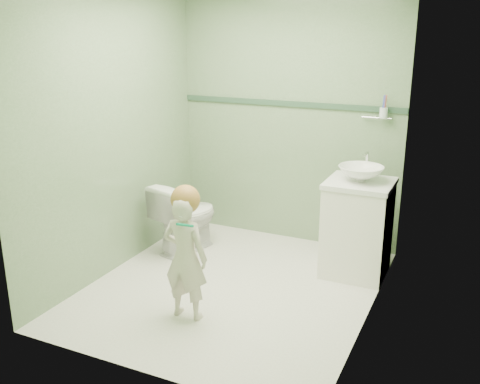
% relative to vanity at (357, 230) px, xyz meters
% --- Properties ---
extents(ground, '(2.50, 2.50, 0.00)m').
position_rel_vanity_xyz_m(ground, '(-0.84, -0.70, -0.40)').
color(ground, beige).
rests_on(ground, ground).
extents(room_shell, '(2.50, 2.54, 2.40)m').
position_rel_vanity_xyz_m(room_shell, '(-0.84, -0.70, 0.80)').
color(room_shell, gray).
rests_on(room_shell, ground).
extents(trim_stripe, '(2.20, 0.02, 0.05)m').
position_rel_vanity_xyz_m(trim_stripe, '(-0.84, 0.54, 0.95)').
color(trim_stripe, '#304F3A').
rests_on(trim_stripe, room_shell).
extents(vanity, '(0.52, 0.50, 0.80)m').
position_rel_vanity_xyz_m(vanity, '(0.00, 0.00, 0.00)').
color(vanity, white).
rests_on(vanity, ground).
extents(counter, '(0.54, 0.52, 0.04)m').
position_rel_vanity_xyz_m(counter, '(0.00, 0.00, 0.41)').
color(counter, white).
rests_on(counter, vanity).
extents(basin, '(0.37, 0.37, 0.13)m').
position_rel_vanity_xyz_m(basin, '(0.00, 0.00, 0.49)').
color(basin, white).
rests_on(basin, counter).
extents(faucet, '(0.03, 0.13, 0.18)m').
position_rel_vanity_xyz_m(faucet, '(0.00, 0.19, 0.57)').
color(faucet, silver).
rests_on(faucet, counter).
extents(cup_holder, '(0.26, 0.07, 0.21)m').
position_rel_vanity_xyz_m(cup_holder, '(0.05, 0.48, 0.93)').
color(cup_holder, silver).
rests_on(cup_holder, room_shell).
extents(toilet, '(0.54, 0.74, 0.67)m').
position_rel_vanity_xyz_m(toilet, '(-1.58, -0.17, -0.06)').
color(toilet, white).
rests_on(toilet, ground).
extents(toddler, '(0.34, 0.23, 0.93)m').
position_rel_vanity_xyz_m(toddler, '(-0.95, -1.24, 0.07)').
color(toddler, beige).
rests_on(toddler, ground).
extents(hair_cap, '(0.21, 0.21, 0.21)m').
position_rel_vanity_xyz_m(hair_cap, '(-0.95, -1.22, 0.50)').
color(hair_cap, '#9F6E32').
rests_on(hair_cap, toddler).
extents(teal_toothbrush, '(0.11, 0.13, 0.08)m').
position_rel_vanity_xyz_m(teal_toothbrush, '(-0.87, -1.37, 0.38)').
color(teal_toothbrush, '#05885C').
rests_on(teal_toothbrush, toddler).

